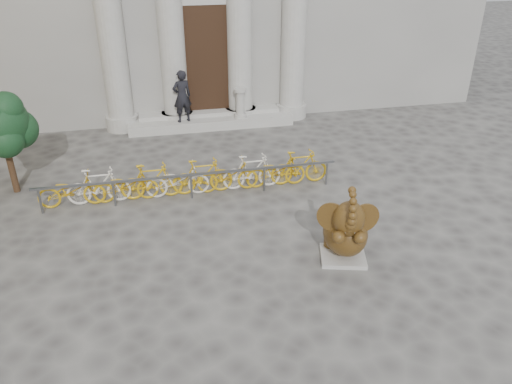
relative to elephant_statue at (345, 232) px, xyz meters
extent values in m
plane|color=#474442|center=(-1.68, -0.32, -0.71)|extent=(80.00, 80.00, 0.00)
cube|color=black|center=(-1.68, 9.60, 1.59)|extent=(2.40, 0.16, 4.00)
cylinder|color=#A8A59E|center=(-4.88, 9.48, 3.29)|extent=(0.90, 0.90, 8.00)
cylinder|color=#A8A59E|center=(-2.88, 9.48, 3.29)|extent=(0.90, 0.90, 8.00)
cylinder|color=#A8A59E|center=(-0.48, 9.48, 3.29)|extent=(0.90, 0.90, 8.00)
cylinder|color=#A8A59E|center=(1.52, 9.48, 3.29)|extent=(0.90, 0.90, 8.00)
cube|color=#A8A59E|center=(-1.68, 9.08, -0.53)|extent=(6.00, 1.20, 0.36)
cube|color=#A8A59E|center=(0.01, 0.03, -0.66)|extent=(1.17, 1.10, 0.10)
ellipsoid|color=black|center=(0.06, 0.24, -0.32)|extent=(0.99, 0.97, 0.62)
ellipsoid|color=black|center=(0.01, 0.05, -0.05)|extent=(1.21, 1.37, 1.01)
cylinder|color=black|center=(-0.16, 0.43, -0.48)|extent=(0.36, 0.36, 0.25)
cylinder|color=black|center=(0.35, 0.29, -0.48)|extent=(0.36, 0.36, 0.25)
cylinder|color=black|center=(-0.30, -0.27, 0.15)|extent=(0.38, 0.62, 0.39)
cylinder|color=black|center=(0.12, -0.38, 0.15)|extent=(0.38, 0.62, 0.39)
ellipsoid|color=black|center=(-0.08, -0.29, 0.50)|extent=(0.80, 0.78, 0.78)
cylinder|color=black|center=(-0.37, -0.09, 0.46)|extent=(0.58, 0.40, 0.66)
cylinder|color=black|center=(0.27, -0.26, 0.46)|extent=(0.66, 0.08, 0.66)
cone|color=beige|center=(-0.24, -0.45, 0.34)|extent=(0.07, 0.22, 0.10)
cone|color=beige|center=(-0.02, -0.51, 0.34)|extent=(0.17, 0.23, 0.10)
cube|color=slate|center=(-2.97, 3.56, -0.01)|extent=(8.07, 0.06, 0.06)
cylinder|color=slate|center=(-6.80, 3.56, -0.36)|extent=(0.06, 0.06, 0.70)
cylinder|color=slate|center=(-4.99, 3.56, -0.36)|extent=(0.06, 0.06, 0.70)
cylinder|color=slate|center=(-2.97, 3.56, -0.36)|extent=(0.06, 0.06, 0.70)
cylinder|color=slate|center=(-0.95, 3.56, -0.36)|extent=(0.06, 0.06, 0.70)
cylinder|color=slate|center=(0.87, 3.56, -0.36)|extent=(0.06, 0.06, 0.70)
imported|color=gold|center=(-6.06, 3.81, -0.21)|extent=(1.70, 0.50, 1.00)
imported|color=silver|center=(-5.37, 3.81, -0.21)|extent=(1.66, 0.47, 1.00)
imported|color=gold|center=(-4.69, 3.81, -0.21)|extent=(1.70, 0.50, 1.00)
imported|color=gold|center=(-4.00, 3.81, -0.21)|extent=(1.66, 0.47, 1.00)
imported|color=silver|center=(-3.31, 3.81, -0.21)|extent=(1.70, 0.50, 1.00)
imported|color=gold|center=(-2.62, 3.81, -0.21)|extent=(1.66, 0.47, 1.00)
imported|color=gold|center=(-1.94, 3.81, -0.21)|extent=(1.70, 0.50, 1.00)
imported|color=silver|center=(-1.25, 3.81, -0.21)|extent=(1.66, 0.47, 1.00)
imported|color=gold|center=(-0.56, 3.81, -0.21)|extent=(1.70, 0.50, 1.00)
imported|color=gold|center=(0.12, 3.81, -0.21)|extent=(1.66, 0.47, 1.00)
cylinder|color=#332114|center=(-7.69, 5.02, 0.16)|extent=(0.17, 0.17, 1.74)
sphere|color=black|center=(-7.69, 5.02, 1.32)|extent=(1.45, 1.45, 1.45)
sphere|color=black|center=(-7.36, 5.21, 1.03)|extent=(1.06, 1.06, 1.06)
sphere|color=black|center=(-7.60, 4.73, 0.94)|extent=(0.97, 0.97, 0.97)
sphere|color=black|center=(-7.45, 4.92, 1.71)|extent=(0.87, 0.87, 0.87)
imported|color=black|center=(-2.70, 8.79, 0.58)|extent=(0.77, 0.60, 1.85)
cylinder|color=#A8A59E|center=(-0.62, 8.78, -0.28)|extent=(0.44, 0.44, 0.13)
cylinder|color=#A8A59E|center=(-0.62, 8.78, 0.14)|extent=(0.31, 0.31, 0.98)
cylinder|color=#A8A59E|center=(-0.62, 8.78, 0.67)|extent=(0.44, 0.44, 0.11)
camera|label=1|loc=(-3.84, -8.46, 5.73)|focal=35.00mm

